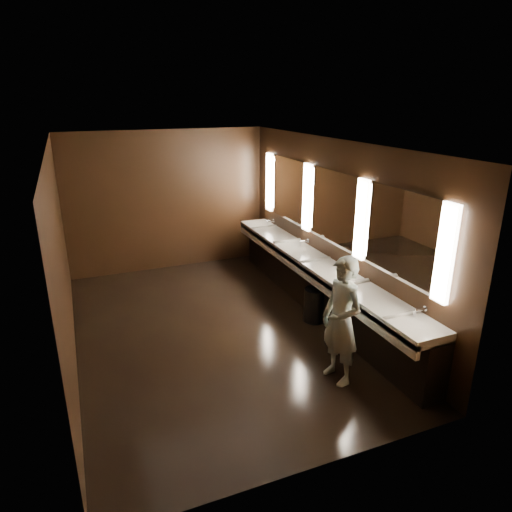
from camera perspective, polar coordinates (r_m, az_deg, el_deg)
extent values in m
plane|color=black|center=(7.13, -5.18, -9.20)|extent=(6.00, 6.00, 0.00)
cube|color=#2D2D2B|center=(6.29, -5.97, 13.79)|extent=(4.00, 6.00, 0.02)
cube|color=black|center=(9.40, -10.97, 6.74)|extent=(4.00, 0.02, 2.80)
cube|color=black|center=(4.03, 7.31, -10.62)|extent=(4.00, 0.02, 2.80)
cube|color=black|center=(6.34, -23.10, -0.66)|extent=(0.02, 6.00, 2.80)
cube|color=black|center=(7.38, 9.49, 3.37)|extent=(0.02, 6.00, 2.80)
cube|color=black|center=(7.62, 7.92, -3.97)|extent=(0.36, 5.40, 0.81)
cube|color=silver|center=(7.41, 7.45, -0.93)|extent=(0.55, 5.40, 0.12)
cube|color=silver|center=(7.33, 5.75, -1.77)|extent=(0.06, 5.40, 0.18)
cylinder|color=silver|center=(5.83, 19.86, -6.33)|extent=(0.18, 0.04, 0.04)
cylinder|color=silver|center=(6.87, 11.84, -1.59)|extent=(0.18, 0.04, 0.04)
cylinder|color=silver|center=(8.06, 6.08, 1.86)|extent=(0.18, 0.04, 0.04)
cylinder|color=silver|center=(9.32, 1.82, 4.38)|extent=(0.18, 0.04, 0.04)
cube|color=#FAE8CE|center=(5.46, 22.60, 0.22)|extent=(0.06, 0.22, 1.15)
cube|color=white|center=(6.03, 17.47, 2.56)|extent=(0.03, 1.32, 1.15)
cube|color=#FAE8CE|center=(6.63, 13.04, 4.44)|extent=(0.06, 0.23, 1.15)
cube|color=white|center=(7.28, 9.54, 6.00)|extent=(0.03, 1.32, 1.15)
cube|color=#FAE8CE|center=(7.95, 6.43, 7.27)|extent=(0.06, 0.23, 1.15)
cube|color=white|center=(8.65, 3.97, 8.34)|extent=(0.03, 1.32, 1.15)
cube|color=#FAE8CE|center=(9.35, 1.71, 9.22)|extent=(0.06, 0.22, 1.15)
imported|color=#97CFE1|center=(5.70, 10.63, -7.96)|extent=(0.48, 0.65, 1.64)
cylinder|color=black|center=(7.33, 7.35, -6.08)|extent=(0.42, 0.42, 0.54)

